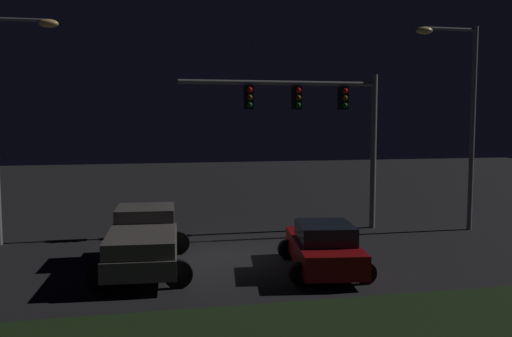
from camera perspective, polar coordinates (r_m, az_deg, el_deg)
The scene contains 6 objects.
ground_plane at distance 19.39m, azimuth -3.17°, elevation -8.80°, with size 80.00×80.00×0.00m, color black.
pickup_truck at distance 17.67m, azimuth -11.40°, elevation -6.94°, with size 3.12×5.53×1.80m.
car_sedan at distance 17.33m, azimuth 6.93°, elevation -8.00°, with size 2.90×4.62×1.51m.
traffic_signal_gantry at distance 23.16m, azimuth 6.47°, elevation 5.69°, with size 8.32×0.56×6.50m.
street_lamp_left at distance 22.29m, azimuth -24.10°, elevation 6.17°, with size 2.42×0.44×8.37m.
street_lamp_right at distance 24.52m, azimuth 20.30°, elevation 6.29°, with size 2.76×0.44×8.42m.
Camera 1 is at (-2.90, -18.59, 4.68)m, focal length 39.06 mm.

